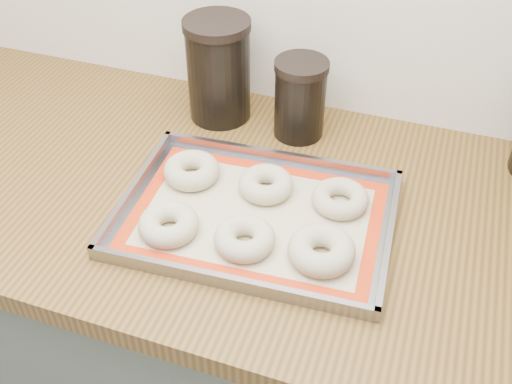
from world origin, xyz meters
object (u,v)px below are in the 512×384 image
at_px(bagel_front_mid, 245,238).
at_px(canister_mid, 300,98).
at_px(bagel_front_right, 321,250).
at_px(bagel_back_mid, 266,184).
at_px(bagel_back_right, 340,198).
at_px(bagel_front_left, 169,224).
at_px(baking_tray, 256,215).
at_px(canister_left, 219,70).
at_px(bagel_back_left, 192,170).

xyz_separation_m(bagel_front_mid, canister_mid, (-0.01, 0.34, 0.06)).
height_order(bagel_front_right, bagel_back_mid, bagel_front_right).
bearing_deg(bagel_back_right, bagel_front_right, -89.87).
distance_m(bagel_front_left, bagel_back_right, 0.30).
height_order(bagel_front_left, bagel_back_right, bagel_front_left).
relative_size(bagel_front_right, bagel_back_mid, 1.11).
bearing_deg(bagel_back_mid, baking_tray, -86.21).
height_order(bagel_front_mid, canister_mid, canister_mid).
height_order(baking_tray, bagel_back_right, bagel_back_right).
xyz_separation_m(bagel_front_left, canister_mid, (0.12, 0.35, 0.06)).
distance_m(bagel_front_left, bagel_front_right, 0.25).
distance_m(canister_left, canister_mid, 0.18).
bearing_deg(bagel_back_left, bagel_back_mid, 3.18).
relative_size(bagel_front_right, bagel_back_right, 1.09).
distance_m(bagel_back_left, canister_mid, 0.26).
relative_size(bagel_front_mid, canister_mid, 0.62).
bearing_deg(bagel_back_right, baking_tray, -150.03).
xyz_separation_m(bagel_back_mid, canister_left, (-0.17, 0.21, 0.08)).
distance_m(baking_tray, bagel_back_right, 0.15).
bearing_deg(canister_left, bagel_front_left, -81.83).
bearing_deg(bagel_front_mid, bagel_front_right, 6.27).
bearing_deg(canister_mid, bagel_back_right, -56.00).
bearing_deg(bagel_front_right, bagel_front_mid, -173.73).
bearing_deg(bagel_front_right, bagel_front_left, -174.53).
bearing_deg(canister_mid, baking_tray, -89.63).
bearing_deg(baking_tray, canister_mid, 90.37).
xyz_separation_m(bagel_front_left, bagel_front_right, (0.25, 0.02, 0.00)).
distance_m(bagel_front_mid, bagel_back_right, 0.19).
bearing_deg(bagel_back_left, canister_mid, 55.65).
height_order(bagel_front_left, bagel_back_mid, same).
bearing_deg(bagel_front_mid, canister_left, 117.32).
height_order(bagel_front_mid, bagel_back_right, bagel_front_mid).
bearing_deg(bagel_front_mid, bagel_back_mid, 94.06).
bearing_deg(baking_tray, bagel_back_mid, 93.79).
bearing_deg(bagel_front_left, baking_tray, 33.85).
relative_size(bagel_back_right, canister_mid, 0.61).
bearing_deg(bagel_back_left, baking_tray, -22.06).
height_order(bagel_front_mid, bagel_back_mid, same).
xyz_separation_m(bagel_front_left, bagel_back_mid, (0.12, 0.15, -0.00)).
bearing_deg(bagel_front_right, canister_mid, 111.84).
height_order(bagel_back_mid, canister_left, canister_left).
distance_m(bagel_front_left, canister_mid, 0.38).
bearing_deg(canister_mid, bagel_back_left, -124.35).
relative_size(bagel_back_mid, bagel_back_right, 0.99).
xyz_separation_m(bagel_back_left, bagel_back_mid, (0.14, 0.01, -0.00)).
relative_size(bagel_back_left, bagel_back_mid, 1.05).
xyz_separation_m(bagel_front_left, canister_left, (-0.05, 0.36, 0.08)).
xyz_separation_m(baking_tray, bagel_front_left, (-0.12, -0.08, 0.02)).
distance_m(baking_tray, bagel_back_left, 0.16).
bearing_deg(baking_tray, bagel_front_right, -24.47).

